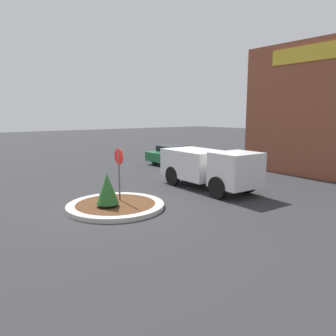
% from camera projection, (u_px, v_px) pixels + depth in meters
% --- Properties ---
extents(ground_plane, '(120.00, 120.00, 0.00)m').
position_uv_depth(ground_plane, '(116.00, 208.00, 13.01)').
color(ground_plane, '#2D2D30').
extents(traffic_island, '(3.85, 3.85, 0.18)m').
position_uv_depth(traffic_island, '(116.00, 206.00, 13.00)').
color(traffic_island, '#BCB7AD').
rests_on(traffic_island, ground_plane).
extents(stop_sign, '(0.66, 0.07, 2.34)m').
position_uv_depth(stop_sign, '(119.00, 166.00, 13.29)').
color(stop_sign, '#4C4C51').
rests_on(stop_sign, ground_plane).
extents(island_shrub, '(0.87, 0.87, 1.30)m').
position_uv_depth(island_shrub, '(107.00, 189.00, 12.48)').
color(island_shrub, brown).
rests_on(island_shrub, traffic_island).
extents(utility_truck, '(5.46, 2.34, 2.00)m').
position_uv_depth(utility_truck, '(208.00, 166.00, 16.16)').
color(utility_truck, silver).
rests_on(utility_truck, ground_plane).
extents(parked_sedan_green, '(2.03, 4.37, 1.35)m').
position_uv_depth(parked_sedan_green, '(175.00, 154.00, 24.65)').
color(parked_sedan_green, '#1E6638').
rests_on(parked_sedan_green, ground_plane).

